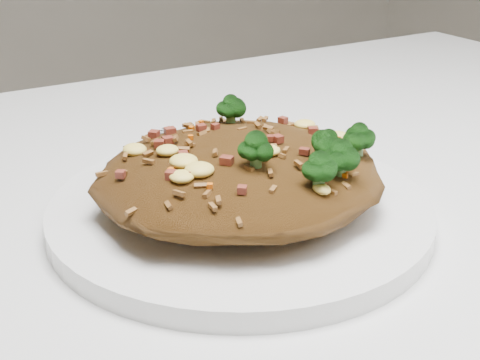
{
  "coord_description": "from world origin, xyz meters",
  "views": [
    {
      "loc": [
        -0.17,
        -0.33,
        0.96
      ],
      "look_at": [
        0.03,
        0.01,
        0.78
      ],
      "focal_mm": 50.0,
      "sensor_mm": 36.0,
      "label": 1
    }
  ],
  "objects_px": {
    "plate": "(240,210)",
    "fork": "(257,146)",
    "fried_rice": "(242,164)",
    "dining_table": "(216,354)"
  },
  "relations": [
    {
      "from": "plate",
      "to": "fork",
      "type": "bearing_deg",
      "value": 51.62
    },
    {
      "from": "plate",
      "to": "fork",
      "type": "height_order",
      "value": "fork"
    },
    {
      "from": "fork",
      "to": "fried_rice",
      "type": "bearing_deg",
      "value": -75.58
    },
    {
      "from": "dining_table",
      "to": "fried_rice",
      "type": "bearing_deg",
      "value": 25.45
    },
    {
      "from": "dining_table",
      "to": "plate",
      "type": "xyz_separation_m",
      "value": [
        0.03,
        0.01,
        0.1
      ]
    },
    {
      "from": "plate",
      "to": "dining_table",
      "type": "bearing_deg",
      "value": -152.01
    },
    {
      "from": "fork",
      "to": "plate",
      "type": "bearing_deg",
      "value": -76.45
    },
    {
      "from": "plate",
      "to": "fork",
      "type": "distance_m",
      "value": 0.1
    },
    {
      "from": "plate",
      "to": "fork",
      "type": "xyz_separation_m",
      "value": [
        0.06,
        0.08,
        0.01
      ]
    },
    {
      "from": "fried_rice",
      "to": "fork",
      "type": "xyz_separation_m",
      "value": [
        0.06,
        0.08,
        -0.02
      ]
    }
  ]
}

